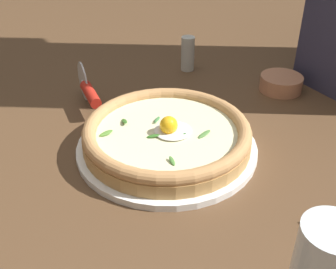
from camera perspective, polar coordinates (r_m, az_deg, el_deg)
The scene contains 6 objects.
ground_plane at distance 0.78m, azimuth -1.44°, elevation -1.62°, with size 2.40×2.40×0.03m, color brown.
pizza_plate at distance 0.74m, azimuth -0.00°, elevation -1.70°, with size 0.31×0.31×0.01m, color white.
pizza at distance 0.72m, azimuth 0.00°, elevation 0.09°, with size 0.29×0.29×0.06m.
side_bowl at distance 0.96m, azimuth 15.12°, elevation 6.75°, with size 0.09×0.09×0.03m, color #B37454.
pizza_cutter at distance 0.87m, azimuth -10.83°, elevation 6.02°, with size 0.03×0.15×0.08m.
pepper_shaker at distance 1.02m, azimuth 2.71°, elevation 10.94°, with size 0.03×0.03×0.08m, color silver.
Camera 1 is at (0.28, 0.57, 0.43)m, focal length 44.81 mm.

